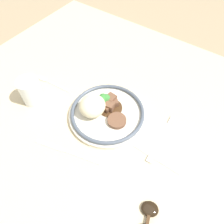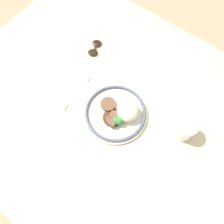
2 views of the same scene
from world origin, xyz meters
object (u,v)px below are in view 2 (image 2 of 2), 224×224
knife (146,87)px  juice_glass (185,130)px  fork (79,90)px  plate (118,113)px  spoon (177,156)px  sunglasses (95,48)px

knife → juice_glass: bearing=-35.6°
juice_glass → fork: size_ratio=0.49×
plate → spoon: 0.27m
juice_glass → sunglasses: 0.53m
spoon → plate: bearing=175.6°
fork → spoon: size_ratio=1.17×
plate → sunglasses: plate is taller
plate → spoon: plate is taller
knife → fork: bearing=-153.6°
plate → spoon: bearing=0.0°
fork → juice_glass: bearing=-81.8°
spoon → juice_glass: bearing=105.5°
juice_glass → spoon: 0.10m
spoon → sunglasses: 0.58m
knife → sunglasses: (-0.29, 0.02, 0.01)m
knife → spoon: 0.31m
fork → spoon: 0.47m
fork → spoon: same height
knife → spoon: size_ratio=1.28×
knife → sunglasses: bearing=161.2°
juice_glass → fork: 0.45m
juice_glass → fork: bearing=-167.3°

